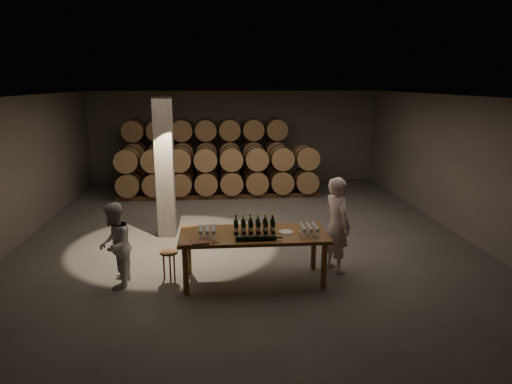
{
  "coord_description": "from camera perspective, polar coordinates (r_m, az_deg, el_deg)",
  "views": [
    {
      "loc": [
        -0.62,
        -10.12,
        3.5
      ],
      "look_at": [
        0.24,
        -0.25,
        1.1
      ],
      "focal_mm": 32.0,
      "sensor_mm": 36.0,
      "label": 1
    }
  ],
  "objects": [
    {
      "name": "room",
      "position": [
        10.56,
        -11.32,
        2.98
      ],
      "size": [
        12.0,
        12.0,
        12.0
      ],
      "color": "#524F4C",
      "rests_on": "ground"
    },
    {
      "name": "tasting_table",
      "position": [
        8.11,
        -0.31,
        -5.87
      ],
      "size": [
        2.6,
        1.1,
        0.9
      ],
      "color": "brown",
      "rests_on": "ground"
    },
    {
      "name": "barrel_stack_back",
      "position": [
        15.49,
        -6.19,
        4.99
      ],
      "size": [
        5.48,
        0.95,
        2.31
      ],
      "color": "brown",
      "rests_on": "ground"
    },
    {
      "name": "barrel_stack_front",
      "position": [
        14.17,
        -4.68,
        2.7
      ],
      "size": [
        6.26,
        0.95,
        1.57
      ],
      "color": "brown",
      "rests_on": "ground"
    },
    {
      "name": "bottle_cluster",
      "position": [
        8.05,
        -0.2,
        -4.36
      ],
      "size": [
        0.73,
        0.23,
        0.32
      ],
      "color": "black",
      "rests_on": "tasting_table"
    },
    {
      "name": "lying_bottles",
      "position": [
        7.7,
        0.09,
        -5.8
      ],
      "size": [
        0.79,
        0.09,
        0.09
      ],
      "color": "black",
      "rests_on": "tasting_table"
    },
    {
      "name": "glass_cluster_left",
      "position": [
        7.91,
        -6.11,
        -4.69
      ],
      "size": [
        0.31,
        0.42,
        0.18
      ],
      "color": "silver",
      "rests_on": "tasting_table"
    },
    {
      "name": "glass_cluster_right",
      "position": [
        8.06,
        6.65,
        -4.41
      ],
      "size": [
        0.3,
        0.41,
        0.17
      ],
      "color": "silver",
      "rests_on": "tasting_table"
    },
    {
      "name": "plate",
      "position": [
        8.13,
        3.76,
        -5.01
      ],
      "size": [
        0.26,
        0.26,
        0.01
      ],
      "primitive_type": "cylinder",
      "color": "white",
      "rests_on": "tasting_table"
    },
    {
      "name": "notebook_near",
      "position": [
        7.65,
        -6.96,
        -6.24
      ],
      "size": [
        0.3,
        0.25,
        0.03
      ],
      "primitive_type": "cube",
      "rotation": [
        0.0,
        0.0,
        0.13
      ],
      "color": "brown",
      "rests_on": "tasting_table"
    },
    {
      "name": "notebook_corner",
      "position": [
        7.64,
        -8.94,
        -6.35
      ],
      "size": [
        0.24,
        0.28,
        0.02
      ],
      "primitive_type": "cube",
      "rotation": [
        0.0,
        0.0,
        0.17
      ],
      "color": "brown",
      "rests_on": "tasting_table"
    },
    {
      "name": "pen",
      "position": [
        7.62,
        -5.13,
        -6.35
      ],
      "size": [
        0.13,
        0.05,
        0.01
      ],
      "primitive_type": "cylinder",
      "rotation": [
        0.0,
        1.57,
        0.33
      ],
      "color": "black",
      "rests_on": "tasting_table"
    },
    {
      "name": "stool",
      "position": [
        8.44,
        -10.82,
        -7.91
      ],
      "size": [
        0.32,
        0.32,
        0.54
      ],
      "rotation": [
        0.0,
        0.0,
        0.22
      ],
      "color": "brown",
      "rests_on": "ground"
    },
    {
      "name": "person_man",
      "position": [
        8.65,
        10.06,
        -4.04
      ],
      "size": [
        0.66,
        0.78,
        1.82
      ],
      "primitive_type": "imported",
      "rotation": [
        0.0,
        0.0,
        1.98
      ],
      "color": "white",
      "rests_on": "ground"
    },
    {
      "name": "person_woman",
      "position": [
        8.29,
        -17.26,
        -6.4
      ],
      "size": [
        0.58,
        0.74,
        1.5
      ],
      "primitive_type": "imported",
      "rotation": [
        0.0,
        0.0,
        -1.55
      ],
      "color": "silver",
      "rests_on": "ground"
    }
  ]
}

